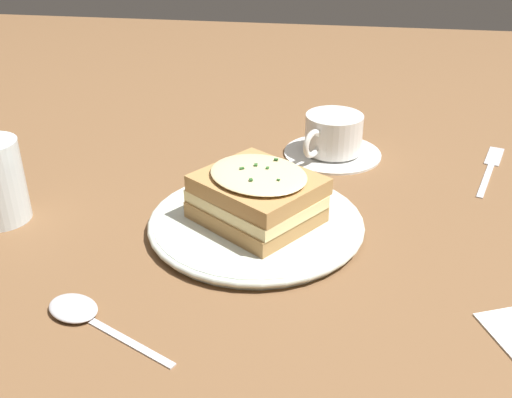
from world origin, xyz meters
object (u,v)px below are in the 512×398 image
dinner_plate (256,223)px  fork (491,164)px  sandwich (257,196)px  spoon (80,312)px  teacup_with_saucer (333,138)px

dinner_plate → fork: bearing=-53.9°
fork → dinner_plate: bearing=-126.1°
sandwich → fork: bearing=-54.0°
fork → spoon: 0.64m
teacup_with_saucer → dinner_plate: bearing=12.0°
dinner_plate → spoon: (-0.19, 0.15, -0.00)m
fork → teacup_with_saucer: bearing=-162.9°
dinner_plate → sandwich: size_ratio=1.48×
fork → spoon: size_ratio=1.17×
sandwich → fork: sandwich is taller
dinner_plate → sandwich: (0.00, -0.00, 0.04)m
sandwich → fork: size_ratio=0.98×
teacup_with_saucer → sandwich: bearing=12.2°
dinner_plate → spoon: dinner_plate is taller
dinner_plate → teacup_with_saucer: teacup_with_saucer is taller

